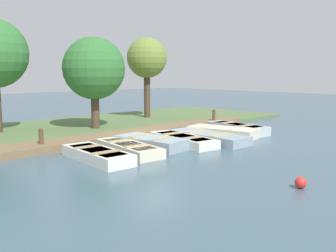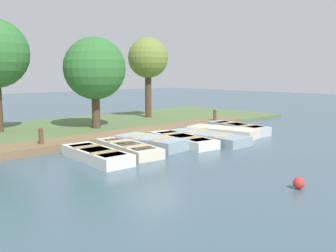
{
  "view_description": "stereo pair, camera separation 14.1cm",
  "coord_description": "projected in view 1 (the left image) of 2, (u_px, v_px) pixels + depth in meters",
  "views": [
    {
      "loc": [
        11.29,
        -10.17,
        2.81
      ],
      "look_at": [
        0.46,
        0.41,
        0.65
      ],
      "focal_mm": 40.0,
      "sensor_mm": 36.0,
      "label": 1
    },
    {
      "loc": [
        11.39,
        -10.07,
        2.81
      ],
      "look_at": [
        0.46,
        0.41,
        0.65
      ],
      "focal_mm": 40.0,
      "sensor_mm": 36.0,
      "label": 2
    }
  ],
  "objects": [
    {
      "name": "ground_plane",
      "position": [
        153.0,
        141.0,
        15.43
      ],
      "size": [
        80.0,
        80.0,
        0.0
      ],
      "primitive_type": "plane",
      "color": "#425B6B"
    },
    {
      "name": "shore_bank",
      "position": [
        87.0,
        127.0,
        18.96
      ],
      "size": [
        8.0,
        24.0,
        0.15
      ],
      "color": "#567042",
      "rests_on": "ground_plane"
    },
    {
      "name": "dock_walkway",
      "position": [
        131.0,
        134.0,
        16.46
      ],
      "size": [
        1.47,
        14.55,
        0.27
      ],
      "color": "brown",
      "rests_on": "ground_plane"
    },
    {
      "name": "rowboat_0",
      "position": [
        97.0,
        155.0,
        12.04
      ],
      "size": [
        3.06,
        1.22,
        0.39
      ],
      "rotation": [
        0.0,
        0.0,
        -0.07
      ],
      "color": "silver",
      "rests_on": "ground_plane"
    },
    {
      "name": "rowboat_1",
      "position": [
        128.0,
        148.0,
        13.18
      ],
      "size": [
        3.25,
        1.45,
        0.36
      ],
      "rotation": [
        0.0,
        0.0,
        -0.14
      ],
      "color": "beige",
      "rests_on": "ground_plane"
    },
    {
      "name": "rowboat_2",
      "position": [
        151.0,
        142.0,
        14.09
      ],
      "size": [
        2.88,
        1.55,
        0.43
      ],
      "rotation": [
        0.0,
        0.0,
        0.12
      ],
      "color": "#8C9EA8",
      "rests_on": "ground_plane"
    },
    {
      "name": "rowboat_3",
      "position": [
        183.0,
        140.0,
        14.84
      ],
      "size": [
        3.36,
        1.51,
        0.36
      ],
      "rotation": [
        0.0,
        0.0,
        -0.15
      ],
      "color": "silver",
      "rests_on": "ground_plane"
    },
    {
      "name": "rowboat_4",
      "position": [
        208.0,
        137.0,
        15.38
      ],
      "size": [
        3.58,
        1.34,
        0.38
      ],
      "rotation": [
        0.0,
        0.0,
        -0.03
      ],
      "color": "#8C9EA8",
      "rests_on": "ground_plane"
    },
    {
      "name": "rowboat_5",
      "position": [
        222.0,
        132.0,
        16.58
      ],
      "size": [
        3.2,
        1.8,
        0.43
      ],
      "rotation": [
        0.0,
        0.0,
        0.21
      ],
      "color": "beige",
      "rests_on": "ground_plane"
    },
    {
      "name": "rowboat_6",
      "position": [
        237.0,
        128.0,
        17.65
      ],
      "size": [
        3.21,
        1.34,
        0.44
      ],
      "rotation": [
        0.0,
        0.0,
        -0.12
      ],
      "color": "#B2BCC1",
      "rests_on": "ground_plane"
    },
    {
      "name": "mooring_post_near",
      "position": [
        41.0,
        139.0,
        13.44
      ],
      "size": [
        0.17,
        0.17,
        0.86
      ],
      "color": "brown",
      "rests_on": "ground_plane"
    },
    {
      "name": "mooring_post_far",
      "position": [
        214.0,
        117.0,
        20.25
      ],
      "size": [
        0.17,
        0.17,
        0.86
      ],
      "color": "brown",
      "rests_on": "ground_plane"
    },
    {
      "name": "buoy",
      "position": [
        301.0,
        183.0,
        9.14
      ],
      "size": [
        0.29,
        0.29,
        0.29
      ],
      "color": "red",
      "rests_on": "ground_plane"
    },
    {
      "name": "park_tree_left",
      "position": [
        94.0,
        69.0,
        17.76
      ],
      "size": [
        2.97,
        2.97,
        4.51
      ],
      "color": "#4C3828",
      "rests_on": "ground_plane"
    },
    {
      "name": "park_tree_center",
      "position": [
        147.0,
        59.0,
        22.14
      ],
      "size": [
        2.38,
        2.38,
        4.88
      ],
      "color": "#4C3828",
      "rests_on": "ground_plane"
    }
  ]
}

